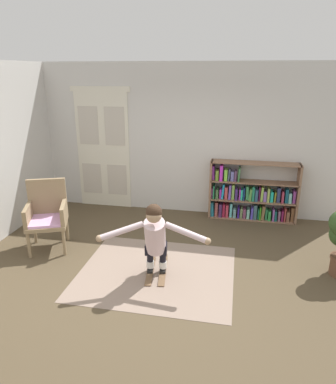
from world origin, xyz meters
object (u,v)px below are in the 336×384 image
(person_skier, at_px, (155,235))
(skis_pair, at_px, (157,269))
(wicker_chair, at_px, (47,214))
(bookshelf, at_px, (250,196))

(person_skier, bearing_deg, skis_pair, 98.01)
(wicker_chair, relative_size, skis_pair, 1.37)
(wicker_chair, bearing_deg, person_skier, -17.21)
(wicker_chair, bearing_deg, bookshelf, 29.69)
(skis_pair, distance_m, person_skier, 0.67)
(skis_pair, bearing_deg, person_skier, -81.99)
(person_skier, bearing_deg, bookshelf, 61.79)
(wicker_chair, distance_m, skis_pair, 2.00)
(wicker_chair, xyz_separation_m, skis_pair, (1.88, -0.40, -0.56))
(skis_pair, height_order, person_skier, person_skier)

